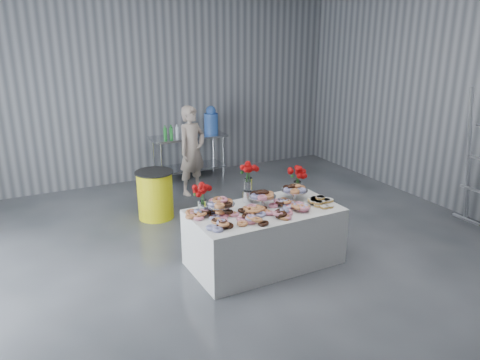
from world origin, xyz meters
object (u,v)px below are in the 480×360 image
object	(u,v)px
water_jug	(211,121)
trash_barrel	(155,195)
display_table	(264,237)
person	(192,151)
prep_table	(189,149)

from	to	relation	value
water_jug	trash_barrel	world-z (taller)	water_jug
display_table	trash_barrel	xyz separation A→B (m)	(-0.80, 2.13, 0.02)
person	trash_barrel	world-z (taller)	person
prep_table	water_jug	size ratio (longest dim) A/B	2.71
water_jug	person	bearing A→B (deg)	-131.89
display_table	person	world-z (taller)	person
prep_table	trash_barrel	world-z (taller)	prep_table
display_table	prep_table	size ratio (longest dim) A/B	1.27
water_jug	trash_barrel	distance (m)	2.49
prep_table	person	size ratio (longest dim) A/B	0.92
prep_table	trash_barrel	xyz separation A→B (m)	(-1.21, -1.64, -0.23)
trash_barrel	prep_table	bearing A→B (deg)	53.76
prep_table	person	bearing A→B (deg)	-106.34
display_table	water_jug	distance (m)	3.96
water_jug	person	size ratio (longest dim) A/B	0.34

